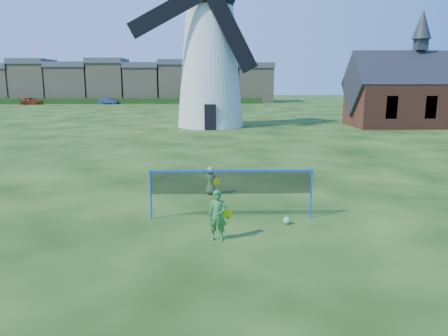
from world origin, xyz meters
TOP-DOWN VIEW (x-y plane):
  - ground at (0.00, 0.00)m, footprint 220.00×220.00m
  - windmill at (-0.34, 26.92)m, footprint 13.90×6.08m
  - chapel at (18.70, 26.51)m, footprint 12.31×5.97m
  - badminton_net at (0.41, -0.08)m, footprint 5.05×0.05m
  - player_girl at (-0.04, -1.92)m, footprint 0.69×0.39m
  - player_boy at (-0.23, 2.81)m, footprint 0.65×0.46m
  - play_ball at (2.07, -0.67)m, footprint 0.22×0.22m
  - terraced_houses at (-20.09, 72.00)m, footprint 63.72×8.40m
  - hedge at (-22.00, 66.00)m, footprint 62.00×0.80m
  - car_left at (-31.82, 63.44)m, footprint 4.15×2.74m
  - car_right at (-18.84, 64.94)m, footprint 3.38×1.22m

SIDE VIEW (x-z plane):
  - ground at x=0.00m, z-range 0.00..0.00m
  - play_ball at x=2.07m, z-range 0.00..0.22m
  - hedge at x=-22.00m, z-range 0.00..1.00m
  - player_boy at x=-0.23m, z-range 0.00..1.06m
  - car_right at x=-18.84m, z-range 0.00..1.11m
  - car_left at x=-31.82m, z-range 0.00..1.31m
  - player_girl at x=-0.04m, z-range 0.00..1.39m
  - badminton_net at x=0.41m, z-range 0.36..1.91m
  - chapel at x=18.70m, z-range -2.28..8.13m
  - terraced_houses at x=-20.09m, z-range -0.23..8.03m
  - windmill at x=-0.34m, z-range -2.95..15.73m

